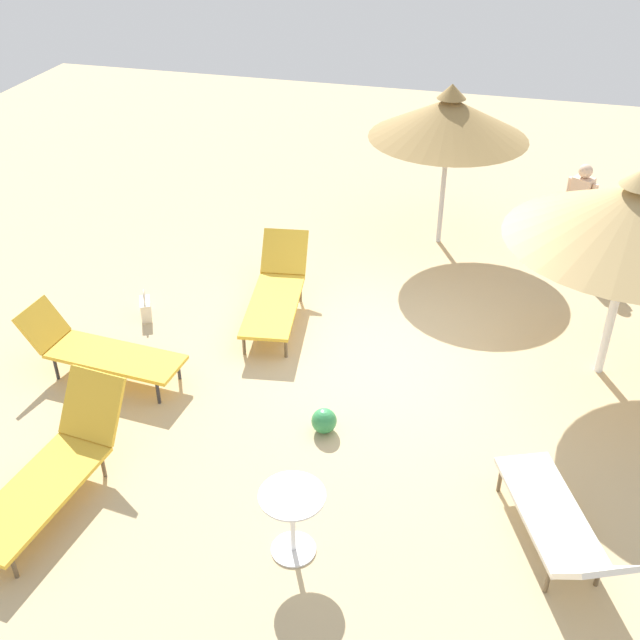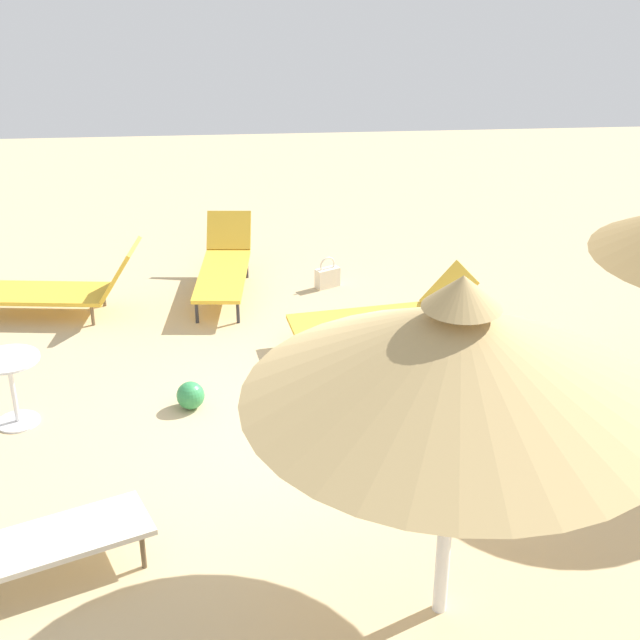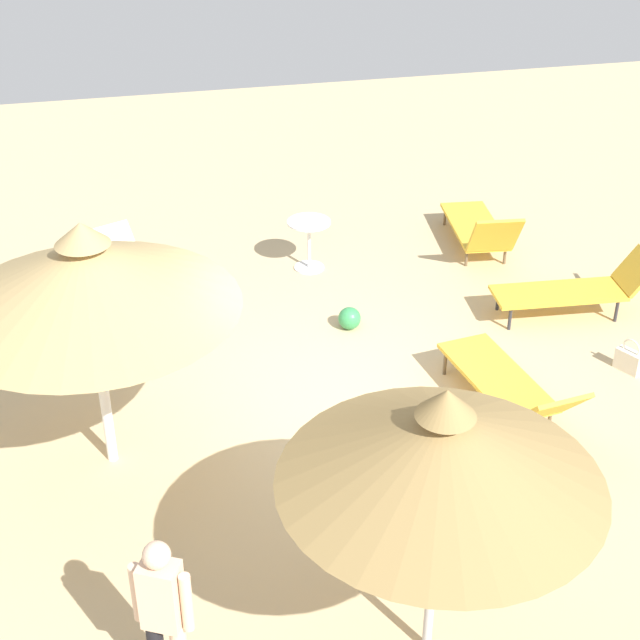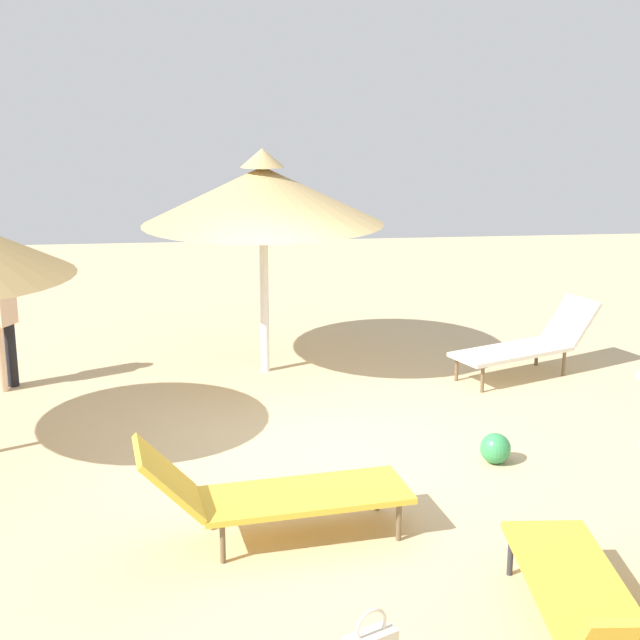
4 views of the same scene
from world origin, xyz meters
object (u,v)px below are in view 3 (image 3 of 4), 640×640
Objects in this scene: lounge_chair_near_left at (511,385)px; side_table_round at (309,236)px; lounge_chair_front at (576,288)px; person_standing_edge at (163,611)px; parasol_umbrella_near_right at (443,449)px; parasol_umbrella_center at (87,276)px; handbag at (629,360)px; beach_ball at (350,318)px; lounge_chair_far_left at (139,279)px; lounge_chair_back at (480,229)px.

lounge_chair_near_left is 2.98× the size of side_table_round.
person_standing_edge is (4.76, -5.72, 0.51)m from lounge_chair_front.
parasol_umbrella_near_right is 1.18× the size of lounge_chair_near_left.
parasol_umbrella_center reaches higher than side_table_round.
parasol_umbrella_near_right is 6.24m from lounge_chair_front.
handbag is (1.38, 0.05, -0.24)m from lounge_chair_front.
beach_ball is at bearing -119.15° from handbag.
lounge_chair_far_left is at bearing -162.81° from parasol_umbrella_near_right.
parasol_umbrella_near_right reaches higher than lounge_chair_far_left.
parasol_umbrella_center reaches higher than lounge_chair_near_left.
lounge_chair_near_left is (3.89, -1.14, 0.02)m from lounge_chair_back.
lounge_chair_far_left is at bearing -104.99° from lounge_chair_front.
parasol_umbrella_near_right reaches higher than handbag.
lounge_chair_front is 3.74m from side_table_round.
lounge_chair_back is 8.49m from person_standing_edge.
lounge_chair_far_left is at bearing 178.51° from person_standing_edge.
side_table_round is (-6.84, 0.48, -1.59)m from parasol_umbrella_near_right.
lounge_chair_near_left is 5.07× the size of handbag.
side_table_round is at bearing -91.77° from lounge_chair_back.
lounge_chair_back is (-1.97, -0.57, -0.00)m from lounge_chair_front.
parasol_umbrella_center is 1.31× the size of lounge_chair_near_left.
lounge_chair_front is at bearing 56.75° from side_table_round.
lounge_chair_far_left is 6.81× the size of beach_ball.
lounge_chair_far_left is at bearing -117.10° from handbag.
lounge_chair_back reaches higher than beach_ball.
lounge_chair_near_left is 2.57m from beach_ball.
beach_ball is (-5.10, 0.64, -1.95)m from parasol_umbrella_near_right.
lounge_chair_back is at bearing -163.79° from lounge_chair_front.
parasol_umbrella_near_right is 6.00× the size of handbag.
lounge_chair_back is (-6.77, 3.04, -1.71)m from parasol_umbrella_near_right.
beach_ball is (-5.07, 2.74, -0.75)m from person_standing_edge.
parasol_umbrella_center is 6.85m from lounge_chair_back.
lounge_chair_back is 1.08× the size of lounge_chair_far_left.
handbag is at bearing 42.82° from side_table_round.
parasol_umbrella_center is at bearing -56.15° from lounge_chair_back.
parasol_umbrella_near_right is 7.61m from lounge_chair_back.
lounge_chair_far_left is at bearing 170.93° from parasol_umbrella_center.
parasol_umbrella_near_right is 7.04m from side_table_round.
beach_ball is at bearing 151.59° from person_standing_edge.
side_table_round is (-3.43, -3.18, 0.35)m from handbag.
parasol_umbrella_center is at bearing -74.25° from lounge_chair_front.
person_standing_edge reaches higher than handbag.
parasol_umbrella_center reaches higher than person_standing_edge.
side_table_round is at bearing -174.95° from beach_ball.
beach_ball is at bearing -150.33° from lounge_chair_near_left.
side_table_round is (-0.08, -2.56, 0.12)m from lounge_chair_back.
beach_ball is at bearing 5.05° from side_table_round.
person_standing_edge is at bearing -37.38° from lounge_chair_back.
person_standing_edge reaches higher than lounge_chair_near_left.
lounge_chair_front is 0.97× the size of lounge_chair_back.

